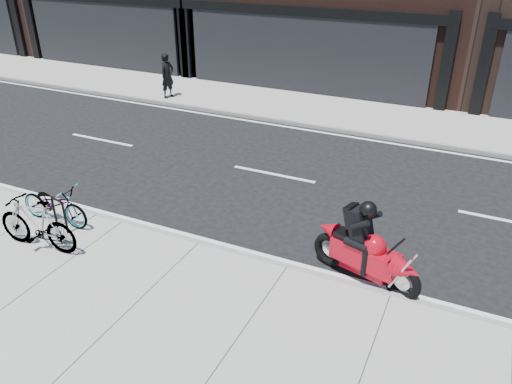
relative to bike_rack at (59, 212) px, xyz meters
The scene contains 8 objects.
ground 4.11m from the bike_rack, 43.42° to the left, with size 120.00×120.00×0.00m, color black.
sidewalk_near 3.72m from the bike_rack, 36.66° to the right, with size 60.00×6.00×0.13m, color gray.
sidewalk_far 10.97m from the bike_rack, 74.34° to the left, with size 60.00×3.50×0.13m, color gray.
bike_rack is the anchor object (origin of this frame).
bicycle_front 0.38m from the bike_rack, 148.68° to the left, with size 0.62×1.78×0.93m, color gray.
bicycle_rear 0.73m from the bike_rack, 80.24° to the right, with size 0.53×1.89×1.14m, color gray.
motorcycle 6.56m from the bike_rack, 10.27° to the left, with size 2.22×1.03×1.70m.
pedestrian 9.94m from the bike_rack, 110.58° to the left, with size 0.62×0.41×1.71m, color black.
Camera 1 is at (4.82, -9.41, 5.90)m, focal length 35.00 mm.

